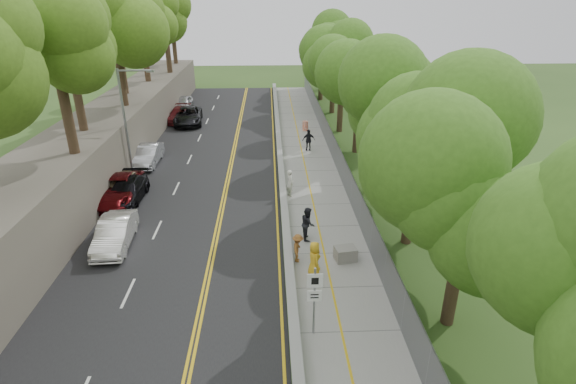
{
  "coord_description": "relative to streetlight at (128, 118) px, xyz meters",
  "views": [
    {
      "loc": [
        -0.6,
        -17.21,
        12.67
      ],
      "look_at": [
        0.5,
        8.0,
        1.4
      ],
      "focal_mm": 28.0,
      "sensor_mm": 36.0,
      "label": 1
    }
  ],
  "objects": [
    {
      "name": "car_3",
      "position": [
        0.51,
        -4.03,
        -3.86
      ],
      "size": [
        2.11,
        5.09,
        1.47
      ],
      "primitive_type": "imported",
      "rotation": [
        0.0,
        0.0,
        -0.01
      ],
      "color": "black",
      "rests_on": "road"
    },
    {
      "name": "jersey_barrier",
      "position": [
        10.71,
        1.0,
        -4.34
      ],
      "size": [
        0.42,
        66.0,
        0.6
      ],
      "primitive_type": "cube",
      "color": "#7BE239",
      "rests_on": "ground"
    },
    {
      "name": "trees_fenceside",
      "position": [
        17.46,
        1.0,
        2.36
      ],
      "size": [
        7.0,
        66.0,
        14.0
      ],
      "primitive_type": null,
      "color": "#487F22",
      "rests_on": "ground"
    },
    {
      "name": "streetlight",
      "position": [
        0.0,
        0.0,
        0.0
      ],
      "size": [
        2.52,
        0.22,
        8.0
      ],
      "color": "gray",
      "rests_on": "ground"
    },
    {
      "name": "construction_barrel",
      "position": [
        13.46,
        12.0,
        -4.12
      ],
      "size": [
        0.58,
        0.58,
        0.95
      ],
      "primitive_type": "cylinder",
      "color": "red",
      "rests_on": "sidewalk"
    },
    {
      "name": "trees_embankment",
      "position": [
        -2.54,
        1.0,
        5.86
      ],
      "size": [
        6.4,
        66.0,
        13.0
      ],
      "primitive_type": null,
      "color": "#53821F",
      "rests_on": "rock_embankment"
    },
    {
      "name": "concrete_block",
      "position": [
        13.66,
        -11.65,
        -4.24
      ],
      "size": [
        1.18,
        0.97,
        0.71
      ],
      "primitive_type": "cube",
      "rotation": [
        0.0,
        0.0,
        0.18
      ],
      "color": "slate",
      "rests_on": "sidewalk"
    },
    {
      "name": "painter_0",
      "position": [
        11.91,
        -13.0,
        -3.67
      ],
      "size": [
        0.8,
        1.02,
        1.84
      ],
      "primitive_type": "imported",
      "rotation": [
        0.0,
        0.0,
        1.83
      ],
      "color": "gold",
      "rests_on": "sidewalk"
    },
    {
      "name": "chainlink_fence",
      "position": [
        15.11,
        1.0,
        -3.64
      ],
      "size": [
        0.04,
        66.0,
        2.0
      ],
      "primitive_type": "cube",
      "color": "slate",
      "rests_on": "ground"
    },
    {
      "name": "road",
      "position": [
        5.06,
        1.0,
        -4.62
      ],
      "size": [
        11.2,
        66.0,
        0.04
      ],
      "primitive_type": "cube",
      "color": "black",
      "rests_on": "ground"
    },
    {
      "name": "painter_3",
      "position": [
        11.21,
        -11.67,
        -3.83
      ],
      "size": [
        0.73,
        1.07,
        1.52
      ],
      "primitive_type": "imported",
      "rotation": [
        0.0,
        0.0,
        1.39
      ],
      "color": "brown",
      "rests_on": "sidewalk"
    },
    {
      "name": "person_far",
      "position": [
        13.26,
        5.8,
        -3.65
      ],
      "size": [
        1.14,
        0.55,
        1.88
      ],
      "primitive_type": "imported",
      "rotation": [
        0.0,
        0.0,
        3.23
      ],
      "color": "black",
      "rests_on": "sidewalk"
    },
    {
      "name": "rock_embankment",
      "position": [
        -3.04,
        1.0,
        -2.64
      ],
      "size": [
        5.0,
        66.0,
        4.0
      ],
      "primitive_type": "cube",
      "color": "#595147",
      "rests_on": "ground"
    },
    {
      "name": "ground",
      "position": [
        10.46,
        -14.0,
        -4.64
      ],
      "size": [
        140.0,
        140.0,
        0.0
      ],
      "primitive_type": "plane",
      "color": "#33511E",
      "rests_on": "ground"
    },
    {
      "name": "car_4",
      "position": [
        0.05,
        -3.33,
        -3.81
      ],
      "size": [
        1.89,
        4.67,
        1.59
      ],
      "primitive_type": "imported",
      "rotation": [
        0.0,
        0.0,
        0.0
      ],
      "color": "tan",
      "rests_on": "road"
    },
    {
      "name": "car_5",
      "position": [
        0.18,
        3.08,
        -3.84
      ],
      "size": [
        1.63,
        4.61,
        1.52
      ],
      "primitive_type": "imported",
      "rotation": [
        0.0,
        0.0,
        -0.01
      ],
      "color": "silver",
      "rests_on": "road"
    },
    {
      "name": "car_8",
      "position": [
        -0.14,
        21.61,
        -3.86
      ],
      "size": [
        1.95,
        4.42,
        1.48
      ],
      "primitive_type": "imported",
      "rotation": [
        0.0,
        0.0,
        -0.05
      ],
      "color": "#B8B8BB",
      "rests_on": "road"
    },
    {
      "name": "sidewalk",
      "position": [
        13.01,
        1.0,
        -4.61
      ],
      "size": [
        4.2,
        66.0,
        0.05
      ],
      "primitive_type": "cube",
      "color": "gray",
      "rests_on": "ground"
    },
    {
      "name": "car_2",
      "position": [
        -0.14,
        -3.81,
        -3.8
      ],
      "size": [
        2.9,
        5.87,
        1.6
      ],
      "primitive_type": "imported",
      "rotation": [
        0.0,
        0.0,
        0.04
      ],
      "color": "#580C0F",
      "rests_on": "road"
    },
    {
      "name": "car_6",
      "position": [
        1.46,
        15.13,
        -3.77
      ],
      "size": [
        3.34,
        6.2,
        1.65
      ],
      "primitive_type": "imported",
      "rotation": [
        0.0,
        0.0,
        0.1
      ],
      "color": "black",
      "rests_on": "road"
    },
    {
      "name": "car_1",
      "position": [
        1.46,
        -9.67,
        -3.84
      ],
      "size": [
        1.88,
        4.68,
        1.51
      ],
      "primitive_type": "imported",
      "rotation": [
        0.0,
        0.0,
        0.06
      ],
      "color": "white",
      "rests_on": "road"
    },
    {
      "name": "painter_2",
      "position": [
        11.91,
        -9.4,
        -3.64
      ],
      "size": [
        0.74,
        0.94,
        1.9
      ],
      "primitive_type": "imported",
      "rotation": [
        0.0,
        0.0,
        1.59
      ],
      "color": "black",
      "rests_on": "sidewalk"
    },
    {
      "name": "car_7",
      "position": [
        0.37,
        16.15,
        -3.89
      ],
      "size": [
        2.14,
        4.98,
        1.43
      ],
      "primitive_type": "imported",
      "rotation": [
        0.0,
        0.0,
        -0.03
      ],
      "color": "maroon",
      "rests_on": "road"
    },
    {
      "name": "signpost",
      "position": [
        11.51,
        -17.02,
        -2.68
      ],
      "size": [
        0.62,
        0.09,
        3.1
      ],
      "color": "gray",
      "rests_on": "sidewalk"
    },
    {
      "name": "painter_1",
      "position": [
        11.21,
        -3.6,
        -3.66
      ],
      "size": [
        0.63,
        0.78,
        1.86
      ],
      "primitive_type": "imported",
      "rotation": [
        0.0,
        0.0,
        1.89
      ],
      "color": "silver",
      "rests_on": "sidewalk"
    }
  ]
}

